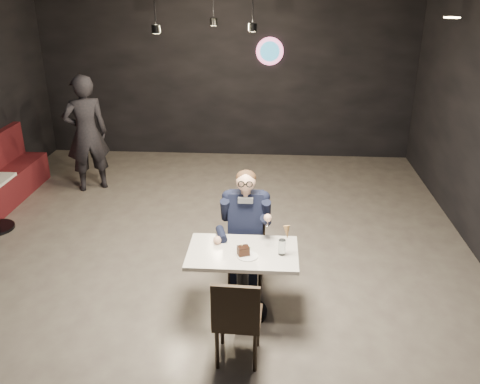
# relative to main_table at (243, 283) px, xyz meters

# --- Properties ---
(floor) EXTENTS (9.00, 9.00, 0.00)m
(floor) POSITION_rel_main_table_xyz_m (-0.63, 0.65, -0.38)
(floor) COLOR slate
(floor) RESTS_ON ground
(wall_sign) EXTENTS (0.50, 0.06, 0.50)m
(wall_sign) POSITION_rel_main_table_xyz_m (0.17, 5.12, 1.62)
(wall_sign) COLOR pink
(wall_sign) RESTS_ON floor
(pendant_lights) EXTENTS (1.40, 1.20, 0.36)m
(pendant_lights) POSITION_rel_main_table_xyz_m (-0.63, 2.65, 2.51)
(pendant_lights) COLOR black
(pendant_lights) RESTS_ON floor
(main_table) EXTENTS (1.10, 0.70, 0.75)m
(main_table) POSITION_rel_main_table_xyz_m (0.00, 0.00, 0.00)
(main_table) COLOR silver
(main_table) RESTS_ON floor
(chair_far) EXTENTS (0.42, 0.46, 0.92)m
(chair_far) POSITION_rel_main_table_xyz_m (0.00, 0.55, 0.09)
(chair_far) COLOR black
(chair_far) RESTS_ON floor
(chair_near) EXTENTS (0.44, 0.48, 0.92)m
(chair_near) POSITION_rel_main_table_xyz_m (0.00, -0.66, 0.09)
(chair_near) COLOR black
(chair_near) RESTS_ON floor
(seated_man) EXTENTS (0.60, 0.80, 1.44)m
(seated_man) POSITION_rel_main_table_xyz_m (0.00, 0.55, 0.34)
(seated_man) COLOR black
(seated_man) RESTS_ON floor
(dessert_plate) EXTENTS (0.21, 0.21, 0.01)m
(dessert_plate) POSITION_rel_main_table_xyz_m (0.06, -0.11, 0.38)
(dessert_plate) COLOR white
(dessert_plate) RESTS_ON main_table
(cake_slice) EXTENTS (0.13, 0.12, 0.08)m
(cake_slice) POSITION_rel_main_table_xyz_m (0.01, -0.08, 0.43)
(cake_slice) COLOR black
(cake_slice) RESTS_ON dessert_plate
(mint_leaf) EXTENTS (0.06, 0.04, 0.01)m
(mint_leaf) POSITION_rel_main_table_xyz_m (0.05, -0.09, 0.47)
(mint_leaf) COLOR #297E2D
(mint_leaf) RESTS_ON cake_slice
(sundae_glass) EXTENTS (0.07, 0.07, 0.16)m
(sundae_glass) POSITION_rel_main_table_xyz_m (0.39, -0.04, 0.46)
(sundae_glass) COLOR silver
(sundae_glass) RESTS_ON main_table
(wafer_cone) EXTENTS (0.08, 0.08, 0.13)m
(wafer_cone) POSITION_rel_main_table_xyz_m (0.43, -0.03, 0.62)
(wafer_cone) COLOR #B17448
(wafer_cone) RESTS_ON sundae_glass
(booth_bench) EXTENTS (0.50, 1.99, 1.00)m
(booth_bench) POSITION_rel_main_table_xyz_m (-3.88, 2.68, 0.12)
(booth_bench) COLOR #480F16
(booth_bench) RESTS_ON floor
(passerby) EXTENTS (0.82, 0.73, 1.89)m
(passerby) POSITION_rel_main_table_xyz_m (-2.71, 3.24, 0.57)
(passerby) COLOR black
(passerby) RESTS_ON floor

